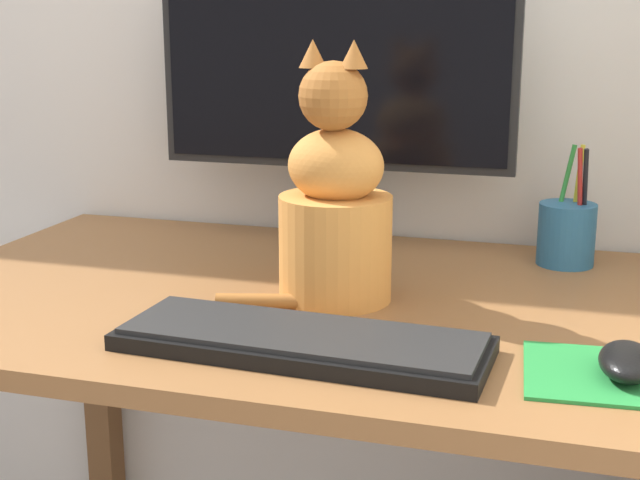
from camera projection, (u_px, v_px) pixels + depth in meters
name	position (u px, v px, depth m)	size (l,w,h in m)	color
desk	(329.00, 376.00, 1.20)	(1.15, 0.69, 0.76)	brown
monitor	(334.00, 92.00, 1.36)	(0.56, 0.17, 0.42)	black
keyboard	(302.00, 341.00, 0.98)	(0.42, 0.16, 0.02)	black
mousepad_right	(612.00, 375.00, 0.91)	(0.19, 0.17, 0.00)	#238438
computer_mouse_right	(627.00, 361.00, 0.90)	(0.06, 0.10, 0.03)	black
cat	(334.00, 207.00, 1.13)	(0.21, 0.17, 0.33)	#D6893D
pen_cup	(567.00, 233.00, 1.31)	(0.08, 0.08, 0.18)	#286089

